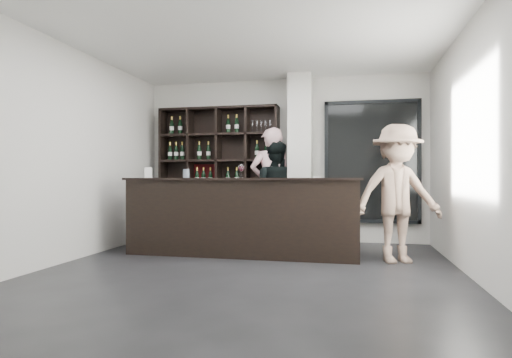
% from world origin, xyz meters
% --- Properties ---
extents(floor, '(5.00, 5.50, 0.01)m').
position_xyz_m(floor, '(0.00, 0.00, -0.01)').
color(floor, black).
rests_on(floor, ground).
extents(wine_shelf, '(2.20, 0.35, 2.40)m').
position_xyz_m(wine_shelf, '(-1.15, 2.57, 1.20)').
color(wine_shelf, black).
rests_on(wine_shelf, floor).
extents(structural_column, '(0.40, 0.40, 2.90)m').
position_xyz_m(structural_column, '(0.35, 2.47, 1.45)').
color(structural_column, silver).
rests_on(structural_column, floor).
extents(glass_panel, '(1.60, 0.08, 2.10)m').
position_xyz_m(glass_panel, '(1.55, 2.69, 1.40)').
color(glass_panel, black).
rests_on(glass_panel, floor).
extents(tasting_counter, '(3.40, 0.70, 1.12)m').
position_xyz_m(tasting_counter, '(-0.35, 1.10, 0.56)').
color(tasting_counter, black).
rests_on(tasting_counter, floor).
extents(taster_pink, '(0.84, 0.70, 1.99)m').
position_xyz_m(taster_pink, '(-0.15, 2.40, 0.99)').
color(taster_pink, beige).
rests_on(taster_pink, floor).
extents(taster_black, '(0.91, 0.74, 1.76)m').
position_xyz_m(taster_black, '(-0.10, 2.40, 0.88)').
color(taster_black, black).
rests_on(taster_black, floor).
extents(customer, '(1.34, 1.03, 1.83)m').
position_xyz_m(customer, '(1.80, 1.05, 0.92)').
color(customer, '#8D715F').
rests_on(customer, floor).
extents(wine_glass, '(0.11, 0.11, 0.22)m').
position_xyz_m(wine_glass, '(-0.35, 1.08, 1.23)').
color(wine_glass, white).
rests_on(wine_glass, tasting_counter).
extents(spit_cup, '(0.13, 0.13, 0.13)m').
position_xyz_m(spit_cup, '(-1.18, 1.06, 1.19)').
color(spit_cup, '#97A5BD').
rests_on(spit_cup, tasting_counter).
extents(napkin_stack, '(0.13, 0.13, 0.02)m').
position_xyz_m(napkin_stack, '(0.72, 1.22, 1.13)').
color(napkin_stack, white).
rests_on(napkin_stack, tasting_counter).
extents(card_stand, '(0.11, 0.08, 0.16)m').
position_xyz_m(card_stand, '(-1.76, 1.01, 1.20)').
color(card_stand, white).
rests_on(card_stand, tasting_counter).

